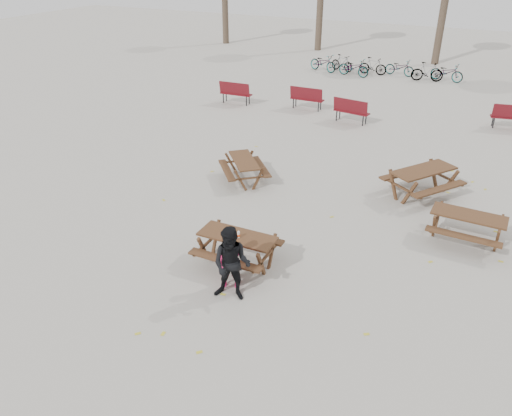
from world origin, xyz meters
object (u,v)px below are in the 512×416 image
at_px(picnic_table_far, 422,183).
at_px(soda_bottle, 239,235).
at_px(food_tray, 235,236).
at_px(picnic_table_east, 466,228).
at_px(adult, 232,264).
at_px(picnic_table_north, 244,170).
at_px(main_picnic_table, 237,242).
at_px(child, 231,260).

bearing_deg(picnic_table_far, soda_bottle, -174.52).
relative_size(food_tray, picnic_table_east, 0.10).
relative_size(adult, picnic_table_far, 0.86).
bearing_deg(picnic_table_east, food_tray, -140.81).
height_order(food_tray, picnic_table_north, food_tray).
distance_m(soda_bottle, picnic_table_north, 4.74).
height_order(food_tray, picnic_table_far, picnic_table_far).
height_order(soda_bottle, picnic_table_far, soda_bottle).
xyz_separation_m(soda_bottle, adult, (0.42, -1.11, 0.00)).
height_order(main_picnic_table, soda_bottle, soda_bottle).
bearing_deg(main_picnic_table, food_tray, -101.53).
relative_size(main_picnic_table, picnic_table_east, 1.02).
height_order(food_tray, child, child).
height_order(main_picnic_table, picnic_table_far, picnic_table_far).
distance_m(adult, picnic_table_east, 6.25).
bearing_deg(food_tray, adult, -64.89).
bearing_deg(main_picnic_table, soda_bottle, -43.43).
bearing_deg(child, soda_bottle, 81.14).
bearing_deg(picnic_table_far, picnic_table_north, 139.65).
bearing_deg(food_tray, picnic_table_north, 114.22).
xyz_separation_m(adult, picnic_table_far, (2.79, 6.71, -0.43)).
relative_size(food_tray, picnic_table_north, 0.11).
bearing_deg(food_tray, main_picnic_table, 78.47).
bearing_deg(child, adult, -80.86).
xyz_separation_m(adult, picnic_table_east, (4.24, 4.56, -0.47)).
distance_m(soda_bottle, picnic_table_east, 5.81).
distance_m(food_tray, picnic_table_east, 5.90).
relative_size(main_picnic_table, adult, 1.06).
bearing_deg(main_picnic_table, picnic_table_far, 59.27).
bearing_deg(child, picnic_table_east, 20.20).
bearing_deg(main_picnic_table, picnic_table_east, 35.51).
relative_size(adult, picnic_table_north, 1.02).
bearing_deg(picnic_table_far, child, -170.08).
bearing_deg(picnic_table_far, adult, -167.29).
distance_m(picnic_table_east, picnic_table_north, 6.73).
height_order(adult, picnic_table_east, adult).
bearing_deg(picnic_table_north, picnic_table_east, 43.01).
relative_size(picnic_table_east, picnic_table_north, 1.06).
bearing_deg(child, picnic_table_far, 41.50).
height_order(soda_bottle, adult, adult).
bearing_deg(soda_bottle, picnic_table_far, 60.18).
height_order(child, picnic_table_far, child).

